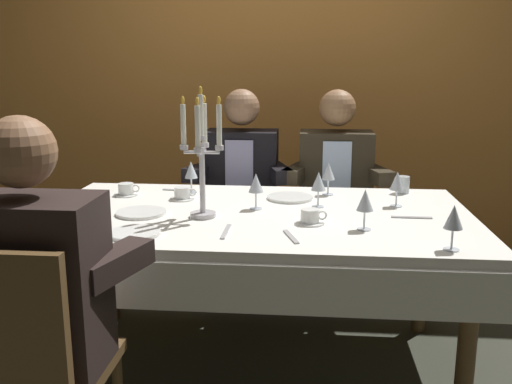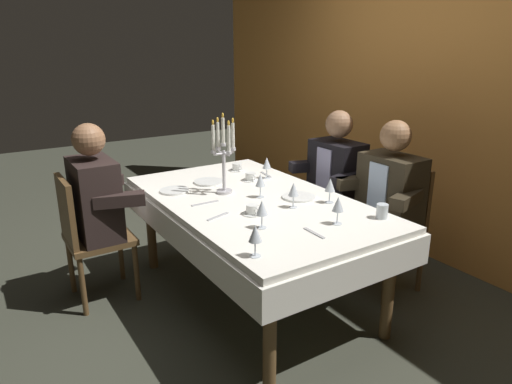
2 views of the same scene
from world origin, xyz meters
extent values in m
plane|color=#37392E|center=(0.00, 0.00, 0.00)|extent=(12.00, 12.00, 0.00)
cube|color=#D5873B|center=(0.00, 1.66, 1.35)|extent=(6.00, 0.12, 2.70)
cube|color=white|center=(0.00, 0.00, 0.72)|extent=(1.90, 1.10, 0.04)
cube|color=white|center=(0.00, 0.00, 0.61)|extent=(1.94, 1.14, 0.18)
cylinder|color=brown|center=(-0.83, -0.43, 0.35)|extent=(0.07, 0.07, 0.70)
cylinder|color=brown|center=(0.83, -0.43, 0.35)|extent=(0.07, 0.07, 0.70)
cylinder|color=brown|center=(-0.83, 0.43, 0.35)|extent=(0.07, 0.07, 0.70)
cylinder|color=brown|center=(0.83, 0.43, 0.35)|extent=(0.07, 0.07, 0.70)
cylinder|color=silver|center=(-0.21, -0.10, 0.75)|extent=(0.11, 0.11, 0.02)
cylinder|color=silver|center=(-0.21, -0.10, 0.90)|extent=(0.02, 0.02, 0.28)
cylinder|color=silver|center=(-0.21, -0.10, 1.08)|extent=(0.04, 0.04, 0.02)
cylinder|color=white|center=(-0.21, -0.10, 1.17)|extent=(0.02, 0.02, 0.17)
ellipsoid|color=yellow|center=(-0.21, -0.10, 1.27)|extent=(0.02, 0.02, 0.03)
cylinder|color=silver|center=(-0.18, -0.10, 1.02)|extent=(0.08, 0.01, 0.01)
cylinder|color=silver|center=(-0.14, -0.10, 1.04)|extent=(0.04, 0.04, 0.02)
cylinder|color=white|center=(-0.14, -0.10, 1.13)|extent=(0.02, 0.02, 0.17)
ellipsoid|color=yellow|center=(-0.14, -0.10, 1.23)|extent=(0.02, 0.02, 0.03)
cylinder|color=silver|center=(-0.21, -0.06, 1.02)|extent=(0.01, 0.08, 0.01)
cylinder|color=silver|center=(-0.21, -0.03, 1.04)|extent=(0.04, 0.04, 0.02)
cylinder|color=white|center=(-0.21, -0.03, 1.13)|extent=(0.02, 0.02, 0.17)
ellipsoid|color=yellow|center=(-0.21, -0.03, 1.23)|extent=(0.02, 0.02, 0.03)
cylinder|color=silver|center=(-0.25, -0.10, 1.02)|extent=(0.07, 0.01, 0.01)
cylinder|color=silver|center=(-0.29, -0.10, 1.04)|extent=(0.04, 0.04, 0.02)
cylinder|color=white|center=(-0.29, -0.10, 1.13)|extent=(0.02, 0.02, 0.17)
ellipsoid|color=yellow|center=(-0.29, -0.10, 1.23)|extent=(0.02, 0.02, 0.03)
cylinder|color=silver|center=(-0.21, -0.14, 1.02)|extent=(0.01, 0.08, 0.01)
cylinder|color=silver|center=(-0.21, -0.18, 1.04)|extent=(0.04, 0.04, 0.02)
cylinder|color=white|center=(-0.21, -0.18, 1.13)|extent=(0.02, 0.02, 0.17)
ellipsoid|color=yellow|center=(-0.21, -0.18, 1.23)|extent=(0.02, 0.02, 0.03)
cylinder|color=white|center=(0.15, 0.27, 0.75)|extent=(0.22, 0.22, 0.01)
cylinder|color=white|center=(-0.43, -0.38, 0.75)|extent=(0.20, 0.20, 0.01)
cylinder|color=white|center=(-0.49, -0.08, 0.75)|extent=(0.22, 0.22, 0.01)
cylinder|color=silver|center=(0.00, 0.06, 0.74)|extent=(0.06, 0.06, 0.00)
cylinder|color=silver|center=(0.00, 0.06, 0.78)|extent=(0.01, 0.01, 0.07)
cone|color=silver|center=(0.00, 0.06, 0.86)|extent=(0.07, 0.07, 0.08)
cylinder|color=maroon|center=(0.00, 0.06, 0.84)|extent=(0.04, 0.04, 0.03)
cylinder|color=silver|center=(-0.35, 0.35, 0.74)|extent=(0.06, 0.06, 0.00)
cylinder|color=silver|center=(-0.35, 0.35, 0.78)|extent=(0.01, 0.01, 0.07)
cone|color=silver|center=(-0.35, 0.35, 0.86)|extent=(0.07, 0.07, 0.08)
cylinder|color=maroon|center=(-0.35, 0.35, 0.84)|extent=(0.04, 0.04, 0.03)
cylinder|color=silver|center=(0.46, -0.23, 0.74)|extent=(0.06, 0.06, 0.00)
cylinder|color=silver|center=(0.46, -0.23, 0.78)|extent=(0.01, 0.01, 0.07)
cone|color=silver|center=(0.46, -0.23, 0.86)|extent=(0.07, 0.07, 0.08)
cylinder|color=maroon|center=(0.46, -0.23, 0.84)|extent=(0.04, 0.04, 0.03)
cylinder|color=silver|center=(0.33, 0.37, 0.74)|extent=(0.06, 0.06, 0.00)
cylinder|color=silver|center=(0.33, 0.37, 0.78)|extent=(0.01, 0.01, 0.07)
cone|color=silver|center=(0.33, 0.37, 0.86)|extent=(0.07, 0.07, 0.08)
cylinder|color=silver|center=(0.74, -0.46, 0.74)|extent=(0.06, 0.06, 0.00)
cylinder|color=silver|center=(0.74, -0.46, 0.78)|extent=(0.01, 0.01, 0.07)
cone|color=silver|center=(0.74, -0.46, 0.86)|extent=(0.07, 0.07, 0.08)
cylinder|color=silver|center=(0.64, 0.16, 0.74)|extent=(0.06, 0.06, 0.00)
cylinder|color=silver|center=(0.64, 0.16, 0.78)|extent=(0.01, 0.01, 0.07)
cone|color=silver|center=(0.64, 0.16, 0.86)|extent=(0.07, 0.07, 0.08)
cylinder|color=#E0D172|center=(0.64, 0.16, 0.84)|extent=(0.04, 0.04, 0.03)
cylinder|color=silver|center=(0.28, 0.12, 0.74)|extent=(0.06, 0.06, 0.00)
cylinder|color=silver|center=(0.28, 0.12, 0.78)|extent=(0.01, 0.01, 0.07)
cone|color=silver|center=(0.28, 0.12, 0.86)|extent=(0.07, 0.07, 0.08)
cylinder|color=maroon|center=(0.28, 0.12, 0.84)|extent=(0.04, 0.04, 0.03)
cylinder|color=silver|center=(0.71, 0.45, 0.78)|extent=(0.07, 0.07, 0.09)
cylinder|color=white|center=(-0.67, 0.27, 0.74)|extent=(0.12, 0.12, 0.01)
cylinder|color=white|center=(-0.67, 0.27, 0.77)|extent=(0.08, 0.08, 0.05)
torus|color=white|center=(-0.62, 0.27, 0.78)|extent=(0.04, 0.01, 0.04)
cylinder|color=white|center=(-0.37, 0.21, 0.74)|extent=(0.12, 0.12, 0.01)
cylinder|color=white|center=(-0.37, 0.21, 0.77)|extent=(0.08, 0.08, 0.05)
torus|color=white|center=(-0.32, 0.21, 0.78)|extent=(0.04, 0.01, 0.04)
cylinder|color=white|center=(0.24, -0.16, 0.74)|extent=(0.12, 0.12, 0.01)
cylinder|color=white|center=(0.24, -0.16, 0.77)|extent=(0.08, 0.08, 0.05)
torus|color=white|center=(0.29, -0.16, 0.78)|extent=(0.04, 0.01, 0.04)
cube|color=#B7B7BC|center=(-0.43, 0.39, 0.74)|extent=(0.17, 0.04, 0.01)
cube|color=#B7B7BC|center=(-0.08, -0.31, 0.74)|extent=(0.02, 0.19, 0.01)
cube|color=#B7B7BC|center=(0.67, -0.04, 0.74)|extent=(0.17, 0.02, 0.01)
cube|color=#B7B7BC|center=(0.17, -0.36, 0.74)|extent=(0.07, 0.17, 0.01)
cube|color=brown|center=(-0.59, -0.88, 0.44)|extent=(0.42, 0.42, 0.04)
cube|color=brown|center=(-0.59, -1.07, 0.68)|extent=(0.38, 0.04, 0.44)
cube|color=#2C211E|center=(-0.59, -0.88, 0.73)|extent=(0.42, 0.26, 0.54)
cube|color=white|center=(-0.59, -0.75, 0.76)|extent=(0.16, 0.01, 0.40)
sphere|color=#946646|center=(-0.59, -0.88, 1.14)|extent=(0.21, 0.21, 0.21)
cube|color=#2C211E|center=(-0.37, -0.78, 0.77)|extent=(0.19, 0.34, 0.08)
cylinder|color=brown|center=(-0.34, 0.70, 0.21)|extent=(0.04, 0.04, 0.42)
cylinder|color=brown|center=(0.02, 0.70, 0.21)|extent=(0.04, 0.04, 0.42)
cylinder|color=brown|center=(-0.34, 1.06, 0.21)|extent=(0.04, 0.04, 0.42)
cylinder|color=brown|center=(0.02, 1.06, 0.21)|extent=(0.04, 0.04, 0.42)
cube|color=brown|center=(-0.16, 0.88, 0.44)|extent=(0.42, 0.42, 0.04)
cube|color=brown|center=(-0.16, 1.07, 0.68)|extent=(0.38, 0.04, 0.44)
cube|color=black|center=(-0.16, 0.88, 0.73)|extent=(0.42, 0.26, 0.54)
cube|color=#9391B8|center=(-0.16, 0.75, 0.76)|extent=(0.16, 0.01, 0.40)
sphere|color=#976C4D|center=(-0.16, 0.88, 1.14)|extent=(0.21, 0.21, 0.21)
cube|color=black|center=(-0.38, 0.78, 0.77)|extent=(0.19, 0.34, 0.08)
cube|color=black|center=(0.06, 0.78, 0.77)|extent=(0.19, 0.34, 0.08)
cylinder|color=brown|center=(0.21, 0.70, 0.21)|extent=(0.04, 0.04, 0.42)
cylinder|color=brown|center=(0.57, 0.70, 0.21)|extent=(0.04, 0.04, 0.42)
cylinder|color=brown|center=(0.21, 1.06, 0.21)|extent=(0.04, 0.04, 0.42)
cylinder|color=brown|center=(0.57, 1.06, 0.21)|extent=(0.04, 0.04, 0.42)
cube|color=brown|center=(0.39, 0.88, 0.44)|extent=(0.42, 0.42, 0.04)
cube|color=brown|center=(0.39, 1.07, 0.68)|extent=(0.38, 0.04, 0.44)
cube|color=#2F281B|center=(0.39, 0.88, 0.73)|extent=(0.42, 0.26, 0.54)
cube|color=#AFC5E4|center=(0.39, 0.75, 0.76)|extent=(0.16, 0.01, 0.40)
sphere|color=#9A6C48|center=(0.39, 0.88, 1.14)|extent=(0.21, 0.21, 0.21)
cube|color=#2F281B|center=(0.17, 0.78, 0.77)|extent=(0.19, 0.34, 0.08)
cube|color=#2F281B|center=(0.61, 0.78, 0.77)|extent=(0.19, 0.34, 0.08)
camera|label=1|loc=(0.23, -2.41, 1.38)|focal=39.70mm
camera|label=2|loc=(2.44, -1.55, 1.72)|focal=32.29mm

